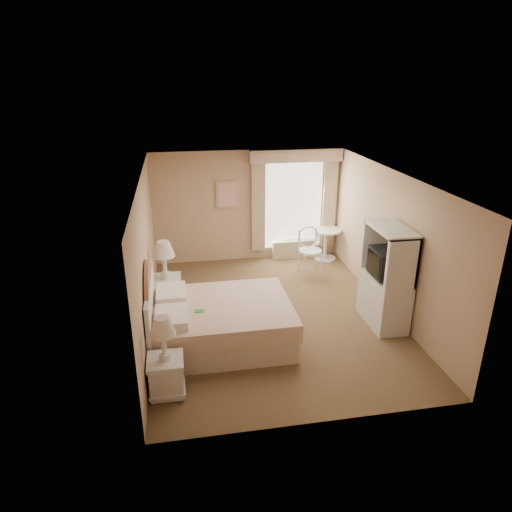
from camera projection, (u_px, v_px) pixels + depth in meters
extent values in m
cube|color=brown|center=(273.00, 315.00, 8.15)|extent=(4.20, 5.50, 0.01)
cube|color=silver|center=(275.00, 176.00, 7.23)|extent=(4.20, 5.50, 0.01)
cube|color=tan|center=(248.00, 206.00, 10.20)|extent=(4.20, 0.01, 2.50)
cube|color=tan|center=(324.00, 335.00, 5.17)|extent=(4.20, 0.01, 2.50)
cube|color=tan|center=(146.00, 258.00, 7.35)|extent=(0.01, 5.50, 2.50)
cube|color=tan|center=(390.00, 242.00, 8.03)|extent=(0.01, 5.50, 2.50)
cube|color=white|center=(294.00, 205.00, 10.35)|extent=(1.30, 0.02, 2.00)
cube|color=tan|center=(258.00, 207.00, 10.17)|extent=(0.30, 0.08, 2.05)
cube|color=tan|center=(329.00, 203.00, 10.44)|extent=(0.30, 0.08, 2.05)
cube|color=tan|center=(296.00, 155.00, 9.85)|extent=(2.05, 0.20, 0.28)
cube|color=beige|center=(293.00, 249.00, 10.65)|extent=(1.00, 0.22, 0.42)
cube|color=tan|center=(228.00, 195.00, 9.99)|extent=(0.52, 0.03, 0.62)
cube|color=beige|center=(228.00, 195.00, 9.97)|extent=(0.42, 0.02, 0.52)
cube|color=tan|center=(221.00, 331.00, 7.28)|extent=(2.17, 1.65, 0.37)
cube|color=beige|center=(220.00, 313.00, 7.16)|extent=(2.23, 1.71, 0.29)
cube|color=white|center=(172.00, 318.00, 6.61)|extent=(0.46, 0.64, 0.14)
cube|color=white|center=(171.00, 294.00, 7.32)|extent=(0.46, 0.64, 0.14)
cube|color=green|center=(199.00, 311.00, 6.91)|extent=(0.14, 0.10, 0.01)
cube|color=silver|center=(152.00, 316.00, 6.97)|extent=(0.06, 1.75, 1.14)
cylinder|color=#A67158|center=(151.00, 310.00, 6.93)|extent=(0.05, 1.55, 1.55)
cube|color=silver|center=(167.00, 377.00, 6.06)|extent=(0.43, 0.43, 0.47)
cube|color=silver|center=(165.00, 361.00, 5.96)|extent=(0.47, 0.47, 0.06)
cube|color=silver|center=(168.00, 387.00, 6.12)|extent=(0.47, 0.47, 0.05)
cylinder|color=silver|center=(165.00, 356.00, 5.93)|extent=(0.15, 0.15, 0.09)
cylinder|color=silver|center=(164.00, 343.00, 5.86)|extent=(0.07, 0.07, 0.38)
cone|color=silver|center=(162.00, 326.00, 5.77)|extent=(0.34, 0.34, 0.25)
cube|color=silver|center=(167.00, 295.00, 8.26)|extent=(0.49, 0.49, 0.53)
cube|color=silver|center=(166.00, 280.00, 8.15)|extent=(0.53, 0.53, 0.06)
cube|color=silver|center=(168.00, 303.00, 8.33)|extent=(0.53, 0.53, 0.05)
cylinder|color=silver|center=(166.00, 275.00, 8.12)|extent=(0.17, 0.17, 0.11)
cylinder|color=silver|center=(165.00, 264.00, 8.04)|extent=(0.07, 0.07, 0.43)
cone|color=silver|center=(163.00, 249.00, 7.93)|extent=(0.38, 0.38, 0.28)
cylinder|color=silver|center=(325.00, 258.00, 10.63)|extent=(0.51, 0.51, 0.03)
cylinder|color=silver|center=(325.00, 244.00, 10.50)|extent=(0.08, 0.08, 0.69)
cylinder|color=silver|center=(326.00, 230.00, 10.37)|extent=(0.69, 0.69, 0.04)
cylinder|color=silver|center=(305.00, 266.00, 9.57)|extent=(0.04, 0.04, 0.50)
cylinder|color=silver|center=(321.00, 265.00, 9.66)|extent=(0.04, 0.04, 0.50)
cylinder|color=silver|center=(299.00, 260.00, 9.91)|extent=(0.04, 0.04, 0.50)
cylinder|color=silver|center=(315.00, 258.00, 10.00)|extent=(0.04, 0.04, 0.50)
cylinder|color=silver|center=(310.00, 251.00, 9.69)|extent=(0.52, 0.52, 0.04)
torus|color=silver|center=(308.00, 237.00, 9.73)|extent=(0.48, 0.15, 0.47)
cylinder|color=silver|center=(299.00, 240.00, 9.74)|extent=(0.04, 0.04, 0.44)
cylinder|color=silver|center=(316.00, 238.00, 9.82)|extent=(0.04, 0.04, 0.44)
cube|color=silver|center=(383.00, 300.00, 7.77)|extent=(0.52, 1.04, 0.85)
cube|color=silver|center=(403.00, 265.00, 7.01)|extent=(0.52, 0.08, 0.85)
cube|color=silver|center=(376.00, 243.00, 7.89)|extent=(0.52, 0.08, 0.85)
cube|color=silver|center=(392.00, 229.00, 7.30)|extent=(0.52, 1.04, 0.06)
cube|color=silver|center=(402.00, 252.00, 7.49)|extent=(0.04, 1.04, 0.85)
cube|color=black|center=(387.00, 263.00, 7.51)|extent=(0.45, 0.57, 0.45)
cube|color=black|center=(374.00, 263.00, 7.47)|extent=(0.02, 0.47, 0.38)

